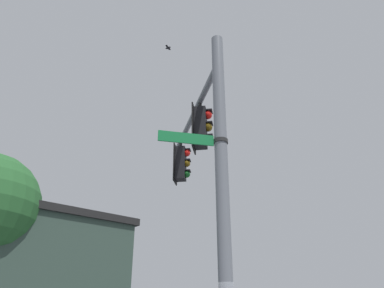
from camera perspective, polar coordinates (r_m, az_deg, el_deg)
The scene contains 6 objects.
signal_pole at distance 6.93m, azimuth 4.78°, elevation -9.14°, with size 0.25×0.25×7.73m, color slate.
mast_arm at distance 10.39m, azimuth -0.00°, elevation 4.00°, with size 0.15×0.15×5.02m, color slate.
traffic_light_nearest_pole at distance 9.22m, azimuth 1.45°, elevation 2.55°, with size 0.54×0.49×1.31m.
traffic_light_mid_inner at distance 11.41m, azimuth -1.65°, elevation -3.04°, with size 0.54×0.49×1.31m.
street_name_sign at distance 7.28m, azimuth 1.66°, elevation 0.64°, with size 0.63×1.32×0.22m.
bird_flying at distance 13.90m, azimuth -3.71°, elevation 14.59°, with size 0.29×0.22×0.07m.
Camera 1 is at (6.65, 0.44, 1.99)m, focal length 34.59 mm.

